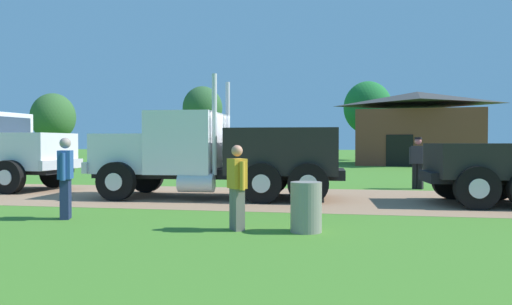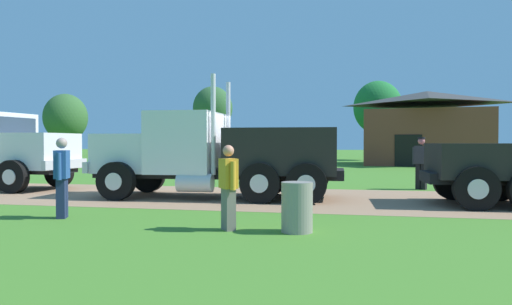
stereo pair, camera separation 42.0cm
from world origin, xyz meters
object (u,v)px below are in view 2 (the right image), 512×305
at_px(visitor_far_side, 421,161).
at_px(steel_barrel, 297,207).
at_px(visitor_walking_mid, 62,175).
at_px(truck_foreground_white, 218,154).
at_px(shed_building, 427,129).
at_px(visitor_by_barrel, 228,185).

xyz_separation_m(visitor_far_side, steel_barrel, (-3.28, -9.02, -0.55)).
bearing_deg(visitor_walking_mid, truck_foreground_white, 63.78).
relative_size(visitor_walking_mid, shed_building, 0.18).
bearing_deg(steel_barrel, visitor_far_side, 70.03).
relative_size(visitor_by_barrel, visitor_far_side, 0.87).
bearing_deg(steel_barrel, visitor_walking_mid, 173.31).
xyz_separation_m(visitor_by_barrel, shed_building, (7.45, 29.41, 1.80)).
distance_m(visitor_far_side, shed_building, 20.61).
bearing_deg(visitor_far_side, visitor_by_barrel, -116.74).
bearing_deg(truck_foreground_white, steel_barrel, -59.69).
bearing_deg(visitor_by_barrel, shed_building, 75.78).
bearing_deg(truck_foreground_white, visitor_far_side, 31.83).
distance_m(truck_foreground_white, visitor_far_side, 7.39).
xyz_separation_m(visitor_walking_mid, visitor_by_barrel, (3.93, -0.66, -0.10)).
distance_m(visitor_by_barrel, shed_building, 30.39).
height_order(visitor_by_barrel, shed_building, shed_building).
relative_size(visitor_walking_mid, visitor_by_barrel, 1.10).
xyz_separation_m(visitor_walking_mid, shed_building, (11.38, 28.75, 1.70)).
distance_m(visitor_walking_mid, steel_barrel, 5.28).
distance_m(visitor_walking_mid, shed_building, 30.97).
distance_m(visitor_by_barrel, visitor_far_side, 10.15).
relative_size(truck_foreground_white, visitor_by_barrel, 4.71).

